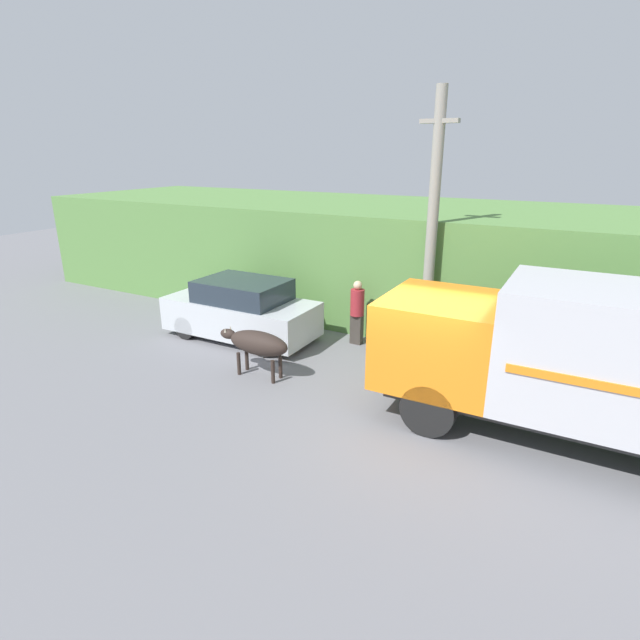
# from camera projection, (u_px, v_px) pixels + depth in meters

# --- Properties ---
(ground_plane) EXTENTS (60.00, 60.00, 0.00)m
(ground_plane) POSITION_uv_depth(u_px,v_px,m) (408.00, 417.00, 10.01)
(ground_plane) COLOR slate
(hillside_embankment) EXTENTS (32.00, 6.83, 3.40)m
(hillside_embankment) POSITION_uv_depth(u_px,v_px,m) (489.00, 266.00, 15.42)
(hillside_embankment) COLOR #568442
(hillside_embankment) RESTS_ON ground_plane
(cargo_truck) EXTENTS (7.51, 2.37, 2.94)m
(cargo_truck) POSITION_uv_depth(u_px,v_px,m) (603.00, 362.00, 8.52)
(cargo_truck) COLOR #2D2D2D
(cargo_truck) RESTS_ON ground_plane
(brown_cow) EXTENTS (1.88, 0.57, 1.12)m
(brown_cow) POSITION_uv_depth(u_px,v_px,m) (257.00, 343.00, 11.60)
(brown_cow) COLOR #2D231E
(brown_cow) RESTS_ON ground_plane
(parked_suv) EXTENTS (4.32, 1.88, 1.70)m
(parked_suv) POSITION_uv_depth(u_px,v_px,m) (241.00, 310.00, 14.02)
(parked_suv) COLOR silver
(parked_suv) RESTS_ON ground_plane
(pedestrian_on_hill) EXTENTS (0.39, 0.39, 1.78)m
(pedestrian_on_hill) POSITION_uv_depth(u_px,v_px,m) (357.00, 310.00, 13.55)
(pedestrian_on_hill) COLOR #38332D
(pedestrian_on_hill) RESTS_ON ground_plane
(utility_pole) EXTENTS (0.90, 0.27, 6.51)m
(utility_pole) POSITION_uv_depth(u_px,v_px,m) (432.00, 225.00, 12.21)
(utility_pole) COLOR gray
(utility_pole) RESTS_ON ground_plane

